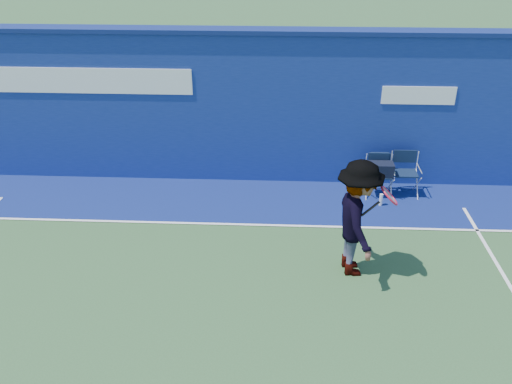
{
  "coord_description": "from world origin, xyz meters",
  "views": [
    {
      "loc": [
        0.97,
        -5.14,
        5.1
      ],
      "look_at": [
        0.6,
        2.6,
        1.0
      ],
      "focal_mm": 38.0,
      "sensor_mm": 36.0,
      "label": 1
    }
  ],
  "objects_px": {
    "directors_chair_right": "(404,182)",
    "tennis_player": "(357,219)",
    "directors_chair_left": "(379,179)",
    "water_bottle": "(381,200)"
  },
  "relations": [
    {
      "from": "directors_chair_right",
      "to": "water_bottle",
      "type": "height_order",
      "value": "directors_chair_right"
    },
    {
      "from": "directors_chair_left",
      "to": "directors_chair_right",
      "type": "bearing_deg",
      "value": 8.79
    },
    {
      "from": "water_bottle",
      "to": "tennis_player",
      "type": "relative_size",
      "value": 0.13
    },
    {
      "from": "directors_chair_right",
      "to": "tennis_player",
      "type": "height_order",
      "value": "tennis_player"
    },
    {
      "from": "tennis_player",
      "to": "directors_chair_left",
      "type": "bearing_deg",
      "value": 73.19
    },
    {
      "from": "directors_chair_right",
      "to": "tennis_player",
      "type": "distance_m",
      "value": 3.0
    },
    {
      "from": "directors_chair_left",
      "to": "water_bottle",
      "type": "height_order",
      "value": "directors_chair_left"
    },
    {
      "from": "water_bottle",
      "to": "tennis_player",
      "type": "height_order",
      "value": "tennis_player"
    },
    {
      "from": "directors_chair_right",
      "to": "directors_chair_left",
      "type": "bearing_deg",
      "value": -171.21
    },
    {
      "from": "directors_chair_left",
      "to": "water_bottle",
      "type": "relative_size",
      "value": 3.43
    }
  ]
}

